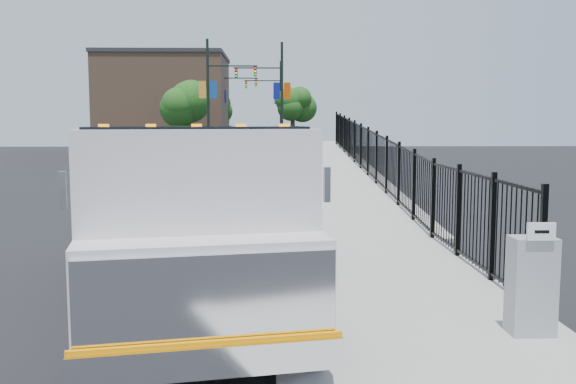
{
  "coord_description": "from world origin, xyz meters",
  "views": [
    {
      "loc": [
        -0.2,
        -10.61,
        2.83
      ],
      "look_at": [
        0.14,
        2.0,
        1.42
      ],
      "focal_mm": 40.0,
      "sensor_mm": 36.0,
      "label": 1
    }
  ],
  "objects": [
    {
      "name": "ground",
      "position": [
        0.0,
        0.0,
        0.0
      ],
      "size": [
        120.0,
        120.0,
        0.0
      ],
      "primitive_type": "plane",
      "color": "black",
      "rests_on": "ground"
    },
    {
      "name": "sidewalk",
      "position": [
        1.93,
        -2.0,
        0.06
      ],
      "size": [
        3.55,
        12.0,
        0.12
      ],
      "primitive_type": "cube",
      "color": "#9E998E",
      "rests_on": "ground"
    },
    {
      "name": "curb",
      "position": [
        0.0,
        -2.0,
        0.08
      ],
      "size": [
        0.3,
        12.0,
        0.16
      ],
      "primitive_type": "cube",
      "color": "#ADAAA3",
      "rests_on": "ground"
    },
    {
      "name": "ramp",
      "position": [
        2.12,
        16.0,
        0.0
      ],
      "size": [
        3.95,
        24.06,
        3.19
      ],
      "primitive_type": "cube",
      "rotation": [
        0.06,
        0.0,
        0.0
      ],
      "color": "#9E998E",
      "rests_on": "ground"
    },
    {
      "name": "iron_fence",
      "position": [
        3.55,
        12.0,
        0.9
      ],
      "size": [
        0.1,
        28.0,
        1.8
      ],
      "primitive_type": "cube",
      "color": "black",
      "rests_on": "ground"
    },
    {
      "name": "truck",
      "position": [
        -1.51,
        -0.98,
        1.57
      ],
      "size": [
        4.07,
        8.49,
        2.79
      ],
      "rotation": [
        0.0,
        0.0,
        0.19
      ],
      "color": "black",
      "rests_on": "ground"
    },
    {
      "name": "worker",
      "position": [
        0.41,
        0.08,
        0.98
      ],
      "size": [
        0.46,
        0.66,
        1.71
      ],
      "primitive_type": "imported",
      "rotation": [
        0.0,
        0.0,
        1.49
      ],
      "color": "maroon",
      "rests_on": "sidewalk"
    },
    {
      "name": "utility_cabinet",
      "position": [
        3.1,
        -2.76,
        0.75
      ],
      "size": [
        0.55,
        0.4,
        1.25
      ],
      "primitive_type": "cube",
      "color": "gray",
      "rests_on": "sidewalk"
    },
    {
      "name": "arrow_sign",
      "position": [
        3.1,
        -2.98,
        1.48
      ],
      "size": [
        0.35,
        0.04,
        0.22
      ],
      "primitive_type": "cube",
      "color": "white",
      "rests_on": "utility_cabinet"
    },
    {
      "name": "light_pole_0",
      "position": [
        -3.91,
        31.1,
        4.36
      ],
      "size": [
        3.77,
        0.22,
        8.0
      ],
      "color": "black",
      "rests_on": "ground"
    },
    {
      "name": "light_pole_1",
      "position": [
        0.26,
        32.66,
        4.36
      ],
      "size": [
        3.78,
        0.22,
        8.0
      ],
      "color": "black",
      "rests_on": "ground"
    },
    {
      "name": "light_pole_2",
      "position": [
        -4.13,
        42.99,
        4.36
      ],
      "size": [
        3.77,
        0.22,
        8.0
      ],
      "color": "black",
      "rests_on": "ground"
    },
    {
      "name": "light_pole_3",
      "position": [
        0.4,
        46.36,
        4.36
      ],
      "size": [
        3.78,
        0.22,
        8.0
      ],
      "color": "black",
      "rests_on": "ground"
    },
    {
      "name": "tree_0",
      "position": [
        -5.77,
        34.32,
        3.96
      ],
      "size": [
        3.0,
        3.0,
        5.5
      ],
      "color": "#382314",
      "rests_on": "ground"
    },
    {
      "name": "tree_1",
      "position": [
        1.56,
        40.36,
        3.9
      ],
      "size": [
        2.12,
        2.12,
        5.06
      ],
      "color": "#382314",
      "rests_on": "ground"
    },
    {
      "name": "tree_2",
      "position": [
        -5.14,
        48.63,
        3.95
      ],
      "size": [
        2.66,
        2.66,
        5.33
      ],
      "color": "#382314",
      "rests_on": "ground"
    },
    {
      "name": "building",
      "position": [
        -9.0,
        44.0,
        4.0
      ],
      "size": [
        10.0,
        10.0,
        8.0
      ],
      "primitive_type": "cube",
      "color": "#8C664C",
      "rests_on": "ground"
    }
  ]
}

